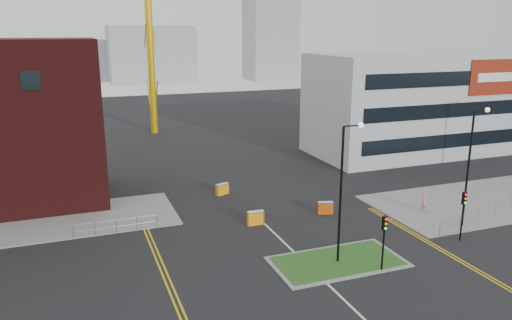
{
  "coord_description": "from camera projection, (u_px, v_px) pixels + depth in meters",
  "views": [
    {
      "loc": [
        -13.45,
        -17.96,
        14.64
      ],
      "look_at": [
        -0.41,
        16.69,
        5.0
      ],
      "focal_mm": 35.0,
      "sensor_mm": 36.0,
      "label": 1
    }
  ],
  "objects": [
    {
      "name": "pavement_right",
      "position": [
        500.0,
        198.0,
        44.7
      ],
      "size": [
        24.0,
        10.0,
        0.12
      ],
      "primitive_type": "cube",
      "color": "slate",
      "rests_on": "ground"
    },
    {
      "name": "island_kerb",
      "position": [
        338.0,
        262.0,
        32.45
      ],
      "size": [
        8.6,
        4.6,
        0.08
      ],
      "primitive_type": "cube",
      "color": "slate",
      "rests_on": "ground"
    },
    {
      "name": "grass_island",
      "position": [
        338.0,
        261.0,
        32.45
      ],
      "size": [
        8.0,
        4.0,
        0.12
      ],
      "primitive_type": "cube",
      "color": "#23531B",
      "rests_on": "ground"
    },
    {
      "name": "office_block",
      "position": [
        414.0,
        103.0,
        60.85
      ],
      "size": [
        25.0,
        12.2,
        12.0
      ],
      "color": "#B2B5B7",
      "rests_on": "ground"
    },
    {
      "name": "streetlamp_island",
      "position": [
        344.0,
        183.0,
        31.17
      ],
      "size": [
        1.46,
        0.36,
        9.18
      ],
      "color": "black",
      "rests_on": "ground"
    },
    {
      "name": "streetlamp_right_near",
      "position": [
        471.0,
        158.0,
        37.08
      ],
      "size": [
        1.46,
        0.36,
        9.18
      ],
      "color": "black",
      "rests_on": "ground"
    },
    {
      "name": "traffic_light_island",
      "position": [
        384.0,
        233.0,
        30.67
      ],
      "size": [
        0.28,
        0.33,
        3.65
      ],
      "color": "black",
      "rests_on": "ground"
    },
    {
      "name": "traffic_light_right",
      "position": [
        464.0,
        207.0,
        35.21
      ],
      "size": [
        0.28,
        0.33,
        3.65
      ],
      "color": "black",
      "rests_on": "ground"
    },
    {
      "name": "railing_left",
      "position": [
        116.0,
        224.0,
        36.9
      ],
      "size": [
        6.05,
        0.05,
        1.1
      ],
      "color": "gray",
      "rests_on": "ground"
    },
    {
      "name": "railing_right",
      "position": [
        511.0,
        201.0,
        41.74
      ],
      "size": [
        19.05,
        5.05,
        1.1
      ],
      "color": "gray",
      "rests_on": "ground"
    },
    {
      "name": "centre_line",
      "position": [
        361.0,
        316.0,
        26.35
      ],
      "size": [
        0.15,
        30.0,
        0.01
      ],
      "primitive_type": "cube",
      "color": "silver",
      "rests_on": "ground"
    },
    {
      "name": "yellow_left_a",
      "position": [
        163.0,
        277.0,
        30.52
      ],
      "size": [
        0.12,
        24.0,
        0.01
      ],
      "primitive_type": "cube",
      "color": "gold",
      "rests_on": "ground"
    },
    {
      "name": "yellow_left_b",
      "position": [
        168.0,
        276.0,
        30.63
      ],
      "size": [
        0.12,
        24.0,
        0.01
      ],
      "primitive_type": "cube",
      "color": "gold",
      "rests_on": "ground"
    },
    {
      "name": "yellow_right_a",
      "position": [
        452.0,
        257.0,
        33.21
      ],
      "size": [
        0.12,
        20.0,
        0.01
      ],
      "primitive_type": "cube",
      "color": "gold",
      "rests_on": "ground"
    },
    {
      "name": "yellow_right_b",
      "position": [
        455.0,
        256.0,
        33.31
      ],
      "size": [
        0.12,
        20.0,
        0.01
      ],
      "primitive_type": "cube",
      "color": "gold",
      "rests_on": "ground"
    },
    {
      "name": "skyline_b",
      "position": [
        151.0,
        54.0,
        143.68
      ],
      "size": [
        24.0,
        12.0,
        16.0
      ],
      "primitive_type": "cube",
      "color": "gray",
      "rests_on": "ground"
    },
    {
      "name": "skyline_c",
      "position": [
        270.0,
        33.0,
        149.57
      ],
      "size": [
        14.0,
        12.0,
        28.0
      ],
      "primitive_type": "cube",
      "color": "gray",
      "rests_on": "ground"
    },
    {
      "name": "skyline_d",
      "position": [
        85.0,
        61.0,
        147.1
      ],
      "size": [
        30.0,
        12.0,
        12.0
      ],
      "primitive_type": "cube",
      "color": "gray",
      "rests_on": "ground"
    },
    {
      "name": "pedestrian",
      "position": [
        424.0,
        203.0,
        41.11
      ],
      "size": [
        0.72,
        0.59,
        1.7
      ],
      "primitive_type": "imported",
      "rotation": [
        0.0,
        0.0,
        0.34
      ],
      "color": "tan",
      "rests_on": "ground"
    },
    {
      "name": "barrier_left",
      "position": [
        222.0,
        189.0,
        45.73
      ],
      "size": [
        1.3,
        0.84,
        1.04
      ],
      "color": "orange",
      "rests_on": "ground"
    },
    {
      "name": "barrier_mid",
      "position": [
        256.0,
        217.0,
        38.64
      ],
      "size": [
        1.31,
        0.47,
        1.1
      ],
      "color": "#FF990E",
      "rests_on": "ground"
    },
    {
      "name": "barrier_right",
      "position": [
        325.0,
        207.0,
        40.92
      ],
      "size": [
        1.29,
        0.74,
        1.03
      ],
      "color": "#C94B0B",
      "rests_on": "ground"
    }
  ]
}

